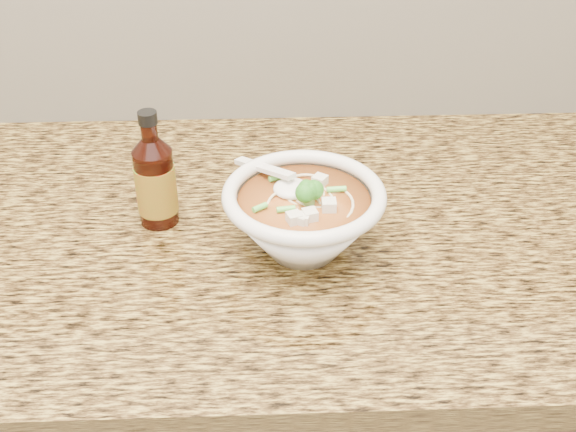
{
  "coord_description": "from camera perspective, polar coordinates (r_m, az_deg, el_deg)",
  "views": [
    {
      "loc": [
        0.12,
        0.86,
        1.48
      ],
      "look_at": [
        0.15,
        1.61,
        0.95
      ],
      "focal_mm": 45.0,
      "sensor_mm": 36.0,
      "label": 1
    }
  ],
  "objects": [
    {
      "name": "hot_sauce_bottle",
      "position": [
        0.98,
        -10.43,
        2.66
      ],
      "size": [
        0.07,
        0.07,
        0.17
      ],
      "rotation": [
        0.0,
        0.0,
        -0.25
      ],
      "color": "black",
      "rests_on": "counter_slab"
    },
    {
      "name": "counter_slab",
      "position": [
        1.02,
        -8.48,
        -1.32
      ],
      "size": [
        4.0,
        0.68,
        0.04
      ],
      "primitive_type": "cube",
      "color": "#A98C3E",
      "rests_on": "cabinet"
    },
    {
      "name": "soup_bowl",
      "position": [
        0.92,
        1.25,
        -0.22
      ],
      "size": [
        0.21,
        0.21,
        0.11
      ],
      "rotation": [
        0.0,
        0.0,
        0.02
      ],
      "color": "white",
      "rests_on": "counter_slab"
    }
  ]
}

